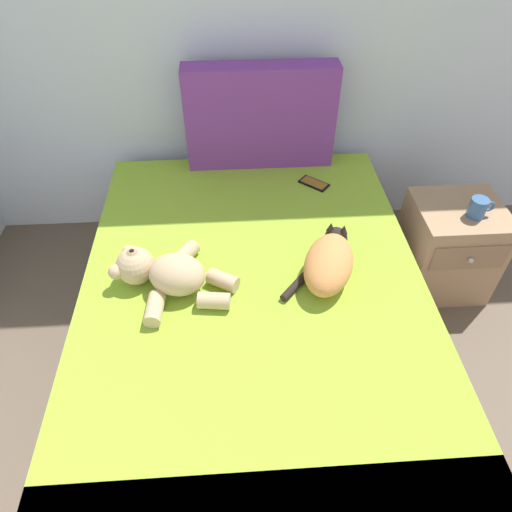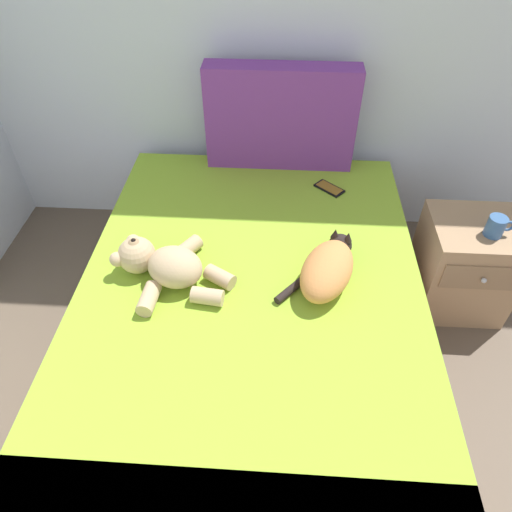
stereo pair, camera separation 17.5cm
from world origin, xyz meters
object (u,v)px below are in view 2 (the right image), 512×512
Objects in this scene: patterned_cushion at (281,118)px; cat at (328,268)px; bed at (251,329)px; cell_phone at (329,188)px; nightstand at (464,265)px; teddy_bear at (164,265)px; mug at (496,226)px.

patterned_cushion reaches higher than cat.
cat reaches higher than bed.
cell_phone is (0.04, 0.64, -0.07)m from cat.
cat is 0.83× the size of nightstand.
teddy_bear reaches higher than cat.
cell_phone is 0.31× the size of nightstand.
cell_phone is at bearing 43.44° from teddy_bear.
cell_phone is at bearing 63.82° from bed.
patterned_cushion reaches higher than mug.
cell_phone is (0.70, 0.66, -0.07)m from teddy_bear.
patterned_cushion is 4.76× the size of cell_phone.
cat is 0.82× the size of teddy_bear.
cat reaches higher than cell_phone.
bed is 0.45m from cat.
bed is at bearing -8.50° from teddy_bear.
cell_phone is (0.26, -0.23, -0.26)m from patterned_cushion.
mug reaches higher than nightstand.
teddy_bear reaches higher than mug.
bed is 2.72× the size of patterned_cushion.
cell_phone is at bearing 155.76° from mug.
teddy_bear is 0.96m from cell_phone.
bed is 1.12m from nightstand.
bed is 4.07× the size of nightstand.
cell_phone is at bearing -41.26° from patterned_cushion.
teddy_bear is 1.01× the size of nightstand.
patterned_cushion is (0.09, 0.94, 0.51)m from bed.
nightstand is (0.72, 0.38, -0.31)m from cat.
cat is at bearing -152.30° from nightstand.
teddy_bear is at bearing -178.12° from cat.
nightstand is (1.37, 0.40, -0.31)m from teddy_bear.
teddy_bear reaches higher than cell_phone.
mug is (0.71, -0.32, 0.05)m from cell_phone.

